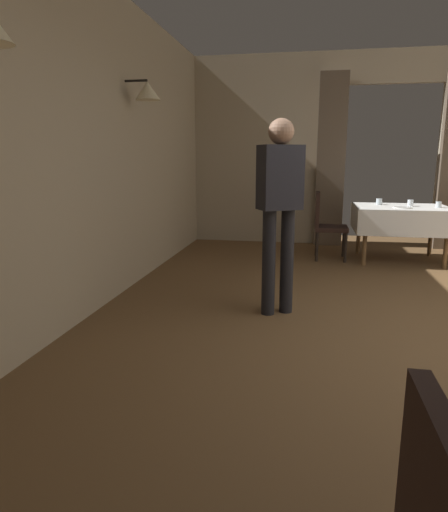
# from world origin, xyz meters

# --- Properties ---
(wall_left) EXTENTS (0.49, 8.40, 3.00)m
(wall_left) POSITION_xyz_m (-3.20, 0.00, 1.50)
(wall_left) COLOR tan
(wall_left) RESTS_ON ground
(wall_back) EXTENTS (6.40, 0.27, 3.00)m
(wall_back) POSITION_xyz_m (0.00, 4.18, 1.52)
(wall_back) COLOR tan
(wall_back) RESTS_ON ground
(dining_table_mid) EXTENTS (1.23, 1.01, 0.75)m
(dining_table_mid) POSITION_xyz_m (0.00, 3.02, 0.64)
(dining_table_mid) COLOR brown
(dining_table_mid) RESTS_ON ground
(chair_mid_left) EXTENTS (0.44, 0.44, 0.93)m
(chair_mid_left) POSITION_xyz_m (-1.00, 2.95, 0.52)
(chair_mid_left) COLOR black
(chair_mid_left) RESTS_ON ground
(glass_mid_a) EXTENTS (0.07, 0.07, 0.08)m
(glass_mid_a) POSITION_xyz_m (0.45, 2.94, 0.79)
(glass_mid_a) COLOR silver
(glass_mid_a) RESTS_ON dining_table_mid
(glass_mid_b) EXTENTS (0.08, 0.08, 0.09)m
(glass_mid_b) POSITION_xyz_m (-0.27, 3.20, 0.79)
(glass_mid_b) COLOR silver
(glass_mid_b) RESTS_ON dining_table_mid
(glass_mid_c) EXTENTS (0.08, 0.08, 0.09)m
(glass_mid_c) POSITION_xyz_m (0.12, 3.06, 0.79)
(glass_mid_c) COLOR silver
(glass_mid_c) RESTS_ON dining_table_mid
(plate_mid_d) EXTENTS (0.24, 0.24, 0.01)m
(plate_mid_d) POSITION_xyz_m (-0.02, 2.82, 0.76)
(plate_mid_d) COLOR white
(plate_mid_d) RESTS_ON dining_table_mid
(person_waiter_by_doorway) EXTENTS (0.42, 0.37, 1.72)m
(person_waiter_by_doorway) POSITION_xyz_m (-1.49, 0.53, 1.02)
(person_waiter_by_doorway) COLOR black
(person_waiter_by_doorway) RESTS_ON ground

